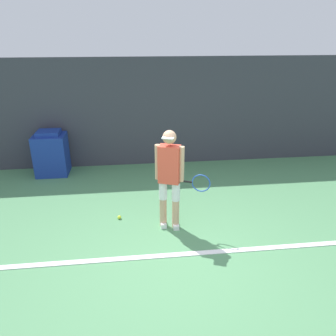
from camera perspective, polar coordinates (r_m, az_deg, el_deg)
The scene contains 6 objects.
ground_plane at distance 5.10m, azimuth 1.41°, elevation -15.15°, with size 24.00×24.00×0.00m, color #518C5B.
back_wall at distance 8.12m, azimuth -2.40°, elevation 9.60°, with size 24.00×0.10×2.62m.
court_baseline at distance 5.12m, azimuth 1.36°, elevation -14.88°, with size 21.60×0.10×0.01m.
tennis_player at distance 5.33m, azimuth 0.36°, elevation -1.33°, with size 0.86×0.41×1.72m.
tennis_ball at distance 6.03m, azimuth -8.48°, elevation -8.47°, with size 0.07×0.07×0.07m.
covered_chair at distance 8.13m, azimuth -19.64°, elevation 2.39°, with size 0.72×0.64×1.05m.
Camera 1 is at (-0.59, -4.00, 3.11)m, focal length 35.00 mm.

